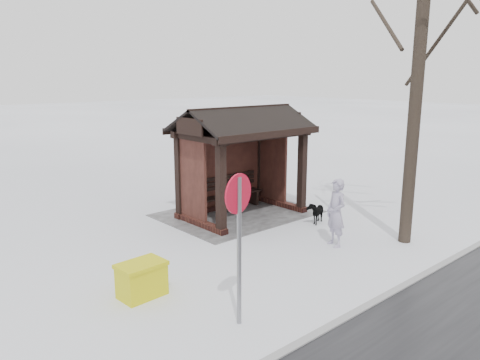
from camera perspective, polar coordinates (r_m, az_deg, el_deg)
name	(u,v)px	position (r m, az deg, el deg)	size (l,w,h in m)	color
ground	(242,215)	(13.41, 0.27, -4.30)	(120.00, 120.00, 0.00)	white
kerb	(424,275)	(10.22, 21.57, -10.70)	(120.00, 0.15, 0.06)	gray
trampled_patch	(238,213)	(13.56, -0.29, -4.09)	(4.20, 3.20, 0.02)	gray
bus_shelter	(239,139)	(13.07, -0.18, 4.97)	(3.60, 2.40, 3.09)	#381714
pedestrian	(336,213)	(11.07, 11.62, -3.93)	(0.58, 0.38, 1.60)	#A69DB8
dog	(316,212)	(12.83, 9.22, -3.84)	(0.33, 0.72, 0.61)	black
grit_bin	(142,279)	(8.76, -11.90, -11.77)	(0.87, 0.62, 0.64)	#C9C40B
road_sign	(238,218)	(7.19, -0.19, -4.67)	(0.62, 0.17, 2.46)	gray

